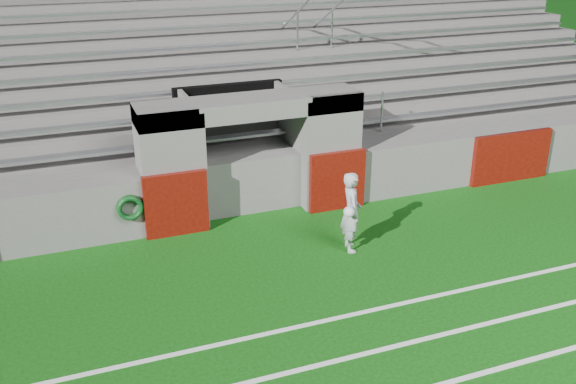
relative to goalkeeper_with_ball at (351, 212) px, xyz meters
name	(u,v)px	position (x,y,z in m)	size (l,w,h in m)	color
ground	(314,288)	(-1.24, -1.09, -0.81)	(90.00, 90.00, 0.00)	#0C440B
stadium_structure	(202,98)	(-1.24, 6.87, 0.68)	(26.00, 8.48, 5.42)	#5F5D5A
goalkeeper_with_ball	(351,212)	(0.00, 0.00, 0.00)	(0.55, 0.73, 1.62)	#ACB0B6
hose_coil	(130,208)	(-3.95, 1.83, -0.06)	(0.53, 0.15, 0.53)	#0B3B0C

